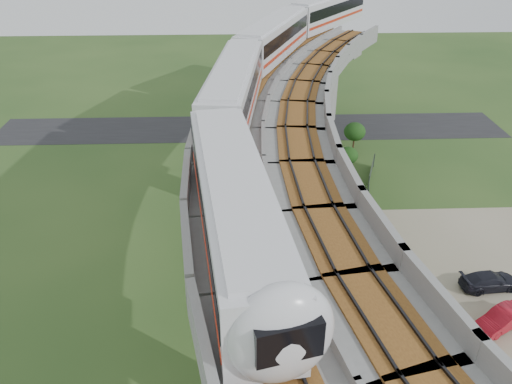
% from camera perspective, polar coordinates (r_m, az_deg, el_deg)
% --- Properties ---
extents(ground, '(160.00, 160.00, 0.00)m').
position_cam_1_polar(ground, '(34.69, 0.84, -12.18)').
color(ground, '#29491D').
rests_on(ground, ground).
extents(dirt_lot, '(18.00, 26.00, 0.04)m').
position_cam_1_polar(dirt_lot, '(36.62, 24.06, -12.68)').
color(dirt_lot, gray).
rests_on(dirt_lot, ground).
extents(asphalt_road, '(60.00, 8.00, 0.03)m').
position_cam_1_polar(asphalt_road, '(60.35, -0.60, 7.33)').
color(asphalt_road, '#232326').
rests_on(asphalt_road, ground).
extents(viaduct, '(19.58, 73.98, 11.40)m').
position_cam_1_polar(viaduct, '(29.82, 8.37, 1.13)').
color(viaduct, '#99968E').
rests_on(viaduct, ground).
extents(metro_train, '(18.98, 59.60, 3.64)m').
position_cam_1_polar(metro_train, '(41.15, 2.81, 14.50)').
color(metro_train, silver).
rests_on(metro_train, ground).
extents(fence, '(3.87, 38.73, 1.50)m').
position_cam_1_polar(fence, '(35.95, 16.84, -10.39)').
color(fence, '#2D382D').
rests_on(fence, ground).
extents(tree_0, '(2.29, 2.29, 3.36)m').
position_cam_1_polar(tree_0, '(54.30, 11.22, 6.78)').
color(tree_0, '#382314').
rests_on(tree_0, ground).
extents(tree_1, '(1.94, 1.94, 2.93)m').
position_cam_1_polar(tree_1, '(49.49, 10.49, 4.13)').
color(tree_1, '#382314').
rests_on(tree_1, ground).
extents(tree_2, '(2.12, 2.12, 3.11)m').
position_cam_1_polar(tree_2, '(43.04, 10.60, 0.11)').
color(tree_2, '#382314').
rests_on(tree_2, ground).
extents(tree_3, '(2.73, 2.73, 3.57)m').
position_cam_1_polar(tree_3, '(39.03, 11.67, -3.05)').
color(tree_3, '#382314').
rests_on(tree_3, ground).
extents(tree_4, '(2.13, 2.13, 3.30)m').
position_cam_1_polar(tree_4, '(34.58, 12.15, -8.00)').
color(tree_4, '#382314').
rests_on(tree_4, ground).
extents(tree_5, '(3.09, 3.09, 3.29)m').
position_cam_1_polar(tree_5, '(30.53, 14.90, -15.58)').
color(tree_5, '#382314').
rests_on(tree_5, ground).
extents(car_red, '(4.08, 3.02, 1.28)m').
position_cam_1_polar(car_red, '(35.89, 26.30, -12.88)').
color(car_red, '#A30F1D').
rests_on(car_red, dirt_lot).
extents(car_dark, '(4.29, 2.12, 1.20)m').
position_cam_1_polar(car_dark, '(38.72, 25.16, -9.18)').
color(car_dark, black).
rests_on(car_dark, dirt_lot).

